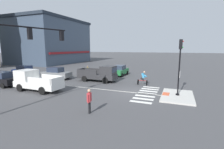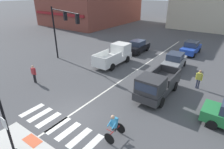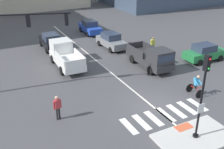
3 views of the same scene
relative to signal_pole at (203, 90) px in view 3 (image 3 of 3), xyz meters
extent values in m
plane|color=#474749|center=(0.00, 3.84, -3.11)|extent=(300.00, 300.00, 0.00)
cube|color=beige|center=(0.00, 0.01, -3.03)|extent=(4.46, 2.69, 0.15)
cube|color=#DB5B38|center=(0.00, 1.00, -2.96)|extent=(1.10, 0.60, 0.01)
cylinder|color=black|center=(0.00, 0.01, -2.90)|extent=(0.32, 0.32, 0.12)
cylinder|color=black|center=(0.00, 0.01, -0.86)|extent=(0.12, 0.12, 3.96)
cube|color=white|center=(0.00, -0.07, -1.06)|extent=(0.44, 0.03, 0.56)
cube|color=black|center=(0.00, 0.01, 1.54)|extent=(0.24, 0.28, 0.84)
sphere|color=red|center=(0.00, -0.15, 1.79)|extent=(0.12, 0.12, 0.12)
sphere|color=green|center=(0.00, -0.15, 1.29)|extent=(0.12, 0.12, 0.12)
cube|color=silver|center=(-2.75, 2.76, -3.11)|extent=(0.44, 1.80, 0.01)
cube|color=silver|center=(-1.83, 2.76, -3.11)|extent=(0.44, 1.80, 0.01)
cube|color=silver|center=(-0.92, 2.76, -3.11)|extent=(0.44, 1.80, 0.01)
cube|color=silver|center=(0.00, 2.76, -3.11)|extent=(0.44, 1.80, 0.01)
cube|color=silver|center=(0.92, 2.76, -3.11)|extent=(0.44, 1.80, 0.01)
cube|color=silver|center=(1.83, 2.76, -3.11)|extent=(0.44, 1.80, 0.01)
cube|color=silver|center=(2.75, 2.76, -3.11)|extent=(0.44, 1.80, 0.01)
cube|color=silver|center=(-0.15, 13.84, -3.11)|extent=(0.14, 28.00, 0.01)
cylinder|color=black|center=(-6.93, 10.08, 2.67)|extent=(6.18, 2.09, 0.11)
cube|color=black|center=(-6.62, 9.98, 2.22)|extent=(0.34, 0.37, 0.80)
sphere|color=gold|center=(-6.57, 10.14, 2.22)|extent=(0.12, 0.12, 0.12)
cube|color=black|center=(-4.16, 9.18, 2.22)|extent=(0.34, 0.37, 0.80)
sphere|color=gold|center=(-4.11, 9.34, 2.22)|extent=(0.12, 0.12, 0.12)
cube|color=slate|center=(2.83, 16.01, -2.46)|extent=(1.88, 4.17, 0.70)
cube|color=#2D384C|center=(2.83, 16.16, -1.79)|extent=(1.56, 1.97, 0.64)
cylinder|color=black|center=(3.72, 14.78, -2.81)|extent=(0.21, 0.61, 0.60)
cylinder|color=black|center=(2.06, 14.70, -2.81)|extent=(0.21, 0.61, 0.60)
cylinder|color=black|center=(3.61, 17.32, -2.81)|extent=(0.21, 0.61, 0.60)
cylinder|color=black|center=(1.95, 17.24, -2.81)|extent=(0.21, 0.61, 0.60)
cube|color=black|center=(-3.01, 18.84, -2.46)|extent=(1.75, 4.12, 0.70)
cube|color=#2D384C|center=(-3.01, 18.69, -1.79)|extent=(1.50, 1.92, 0.64)
cylinder|color=black|center=(-3.83, 20.12, -2.81)|extent=(0.19, 0.60, 0.60)
cylinder|color=black|center=(-2.16, 20.10, -2.81)|extent=(0.19, 0.60, 0.60)
cylinder|color=black|center=(-3.86, 17.58, -2.81)|extent=(0.19, 0.60, 0.60)
cylinder|color=black|center=(-2.19, 17.56, -2.81)|extent=(0.19, 0.60, 0.60)
cube|color=#237A3D|center=(9.11, 8.71, -2.46)|extent=(4.13, 1.77, 0.70)
cube|color=#2D384C|center=(8.96, 8.72, -1.79)|extent=(1.92, 1.51, 0.64)
cylinder|color=black|center=(10.39, 9.53, -2.81)|extent=(0.60, 0.19, 0.60)
cylinder|color=black|center=(10.37, 7.86, -2.81)|extent=(0.60, 0.19, 0.60)
cylinder|color=black|center=(7.85, 9.57, -2.81)|extent=(0.60, 0.19, 0.60)
cylinder|color=black|center=(7.82, 7.90, -2.81)|extent=(0.60, 0.19, 0.60)
cube|color=#2347B7|center=(2.99, 22.22, -2.46)|extent=(1.80, 4.14, 0.70)
cube|color=#2D384C|center=(2.99, 22.37, -1.79)|extent=(1.52, 1.93, 0.64)
cylinder|color=black|center=(3.79, 20.93, -2.81)|extent=(0.19, 0.60, 0.60)
cylinder|color=black|center=(2.13, 20.97, -2.81)|extent=(0.19, 0.60, 0.60)
cylinder|color=black|center=(3.85, 23.47, -2.81)|extent=(0.19, 0.60, 0.60)
cylinder|color=black|center=(2.19, 23.51, -2.81)|extent=(0.19, 0.60, 0.60)
cube|color=#2D2D30|center=(3.56, 9.93, -2.43)|extent=(1.93, 5.11, 0.60)
cube|color=#2D2D30|center=(3.55, 8.33, -1.58)|extent=(1.81, 1.71, 1.10)
cube|color=#2D384C|center=(3.54, 7.50, -1.50)|extent=(1.62, 0.09, 0.60)
cube|color=#2D2D30|center=(4.45, 10.94, -1.83)|extent=(0.14, 2.81, 0.60)
cube|color=#2D2D30|center=(2.67, 10.96, -1.83)|extent=(0.14, 2.81, 0.60)
cube|color=#2D2D30|center=(3.57, 12.43, -1.83)|extent=(1.80, 0.11, 0.60)
cylinder|color=black|center=(4.46, 8.34, -2.73)|extent=(0.24, 0.76, 0.76)
cylinder|color=black|center=(2.64, 8.35, -2.73)|extent=(0.24, 0.76, 0.76)
cylinder|color=black|center=(4.48, 11.33, -2.73)|extent=(0.24, 0.76, 0.76)
cylinder|color=black|center=(2.65, 11.34, -2.73)|extent=(0.24, 0.76, 0.76)
cube|color=white|center=(-3.13, 13.18, -2.43)|extent=(1.98, 5.13, 0.60)
cube|color=white|center=(-3.11, 14.78, -1.58)|extent=(1.83, 1.73, 1.10)
cube|color=#2D384C|center=(-3.09, 15.61, -1.50)|extent=(1.62, 0.11, 0.60)
cube|color=white|center=(-4.04, 12.17, -1.83)|extent=(0.17, 2.81, 0.60)
cube|color=white|center=(-2.26, 12.14, -1.83)|extent=(0.17, 2.81, 0.60)
cube|color=white|center=(-3.17, 10.68, -1.83)|extent=(1.80, 0.13, 0.60)
cylinder|color=black|center=(-4.02, 14.77, -2.73)|extent=(0.25, 0.76, 0.76)
cylinder|color=black|center=(-2.20, 14.74, -2.73)|extent=(0.25, 0.76, 0.76)
cylinder|color=black|center=(-4.07, 11.79, -2.73)|extent=(0.25, 0.76, 0.76)
cylinder|color=black|center=(-2.24, 11.76, -2.73)|extent=(0.25, 0.76, 0.76)
cylinder|color=black|center=(3.48, 3.40, -2.78)|extent=(0.66, 0.06, 0.66)
cylinder|color=black|center=(3.51, 4.45, -2.78)|extent=(0.66, 0.06, 0.66)
cylinder|color=#B21E1E|center=(3.49, 3.92, -2.56)|extent=(0.08, 0.89, 0.05)
cylinder|color=#B21E1E|center=(3.50, 4.10, -2.38)|extent=(0.04, 0.04, 0.30)
cylinder|color=#B21E1E|center=(3.48, 3.45, -2.26)|extent=(0.44, 0.05, 0.04)
cylinder|color=black|center=(3.57, 3.94, -2.38)|extent=(0.13, 0.40, 0.33)
cylinder|color=black|center=(3.41, 3.94, -2.38)|extent=(0.13, 0.40, 0.33)
cube|color=#338CBF|center=(3.49, 3.84, -1.95)|extent=(0.35, 0.39, 0.60)
sphere|color=tan|center=(3.49, 3.72, -1.54)|extent=(0.22, 0.22, 0.22)
cylinder|color=#338CBF|center=(3.64, 3.66, -1.95)|extent=(0.09, 0.46, 0.31)
cylinder|color=#338CBF|center=(3.32, 3.67, -1.95)|extent=(0.09, 0.46, 0.31)
cylinder|color=black|center=(-6.25, 5.46, -2.70)|extent=(0.12, 0.12, 0.82)
cylinder|color=black|center=(-6.40, 5.43, -2.70)|extent=(0.12, 0.12, 0.82)
cube|color=#B73338|center=(-6.32, 5.44, -1.99)|extent=(0.39, 0.28, 0.60)
cylinder|color=#B73338|center=(-6.10, 5.48, -2.04)|extent=(0.09, 0.09, 0.56)
cylinder|color=#B73338|center=(-6.55, 5.40, -2.04)|extent=(0.09, 0.09, 0.56)
sphere|color=tan|center=(-6.32, 5.44, -1.55)|extent=(0.22, 0.22, 0.22)
cylinder|color=#2D334C|center=(5.86, 12.79, -2.70)|extent=(0.12, 0.12, 0.82)
cylinder|color=#2D334C|center=(6.02, 12.77, -2.70)|extent=(0.12, 0.12, 0.82)
cube|color=#DBD64C|center=(5.94, 12.78, -1.99)|extent=(0.38, 0.26, 0.60)
cylinder|color=#DBD64C|center=(5.71, 12.81, -2.04)|extent=(0.09, 0.09, 0.56)
cylinder|color=#DBD64C|center=(6.17, 12.75, -2.04)|extent=(0.09, 0.09, 0.56)
sphere|color=#936B4C|center=(5.94, 12.78, -1.55)|extent=(0.22, 0.22, 0.22)
camera|label=1|loc=(-15.49, 0.09, 1.23)|focal=26.39mm
camera|label=2|loc=(7.97, -2.70, 4.53)|focal=29.45mm
camera|label=3|loc=(-9.90, -8.92, 6.70)|focal=43.58mm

